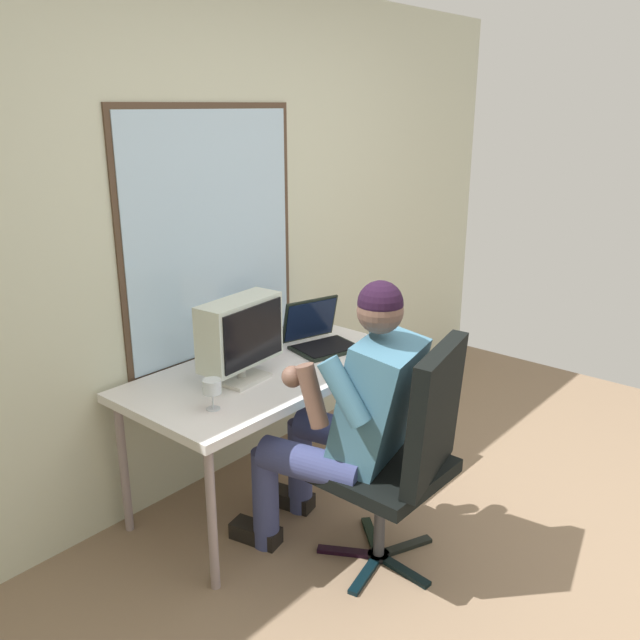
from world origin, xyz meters
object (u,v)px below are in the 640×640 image
Objects in this scene: crt_monitor at (240,334)px; wine_glass at (212,388)px; desk_speaker at (267,335)px; desk at (270,378)px; laptop at (319,335)px; person_seated at (348,414)px; office_chair at (408,446)px.

wine_glass is at bearing -155.46° from crt_monitor.
crt_monitor reaches higher than desk_speaker.
crt_monitor is (-0.19, -0.01, 0.28)m from desk.
desk is at bearing -177.81° from laptop.
person_seated is 0.75m from laptop.
person_seated reaches higher than desk_speaker.
crt_monitor is at bearing -176.48° from desk.
wine_glass is at bearing 123.51° from office_chair.
office_chair is 0.91m from crt_monitor.
desk is 1.12× the size of person_seated.
desk_speaker is (0.18, 0.99, 0.22)m from office_chair.
wine_glass is 0.71m from desk_speaker.
person_seated reaches higher than laptop.
person_seated reaches higher than wine_glass.
crt_monitor is (-0.11, 0.55, 0.27)m from person_seated.
desk is at bearing 81.22° from person_seated.
laptop is 0.28m from desk_speaker.
crt_monitor reaches higher than desk.
wine_glass is (-0.29, -0.13, -0.13)m from crt_monitor.
laptop is (0.42, 0.85, 0.19)m from office_chair.
crt_monitor reaches higher than laptop.
crt_monitor reaches higher than wine_glass.
person_seated reaches higher than desk.
laptop reaches higher than desk.
office_chair is (-0.03, -0.83, -0.07)m from desk.
office_chair is at bearing -116.41° from laptop.
person_seated is 3.25× the size of laptop.
crt_monitor is 2.41× the size of desk_speaker.
wine_glass is at bearing -163.28° from desk.
person_seated reaches higher than crt_monitor.
crt_monitor is at bearing 101.08° from office_chair.
laptop is at bearing 50.35° from person_seated.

